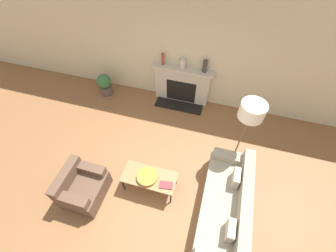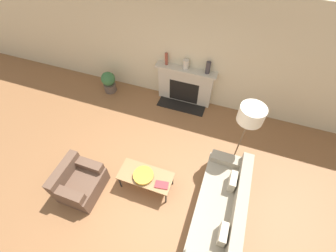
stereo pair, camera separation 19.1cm
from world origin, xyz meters
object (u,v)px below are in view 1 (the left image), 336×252
book (166,185)px  fireplace (182,85)px  mantel_vase_center_right (205,66)px  couch (226,206)px  potted_plant (105,84)px  bowl (147,177)px  mantel_vase_left (163,59)px  armchair_near (82,187)px  coffee_table (149,177)px  floor_lamp (251,113)px  mantel_vase_center_left (183,64)px

book → fireplace: bearing=89.2°
fireplace → mantel_vase_center_right: size_ratio=5.09×
couch → potted_plant: (-3.71, 2.50, 0.04)m
bowl → mantel_vase_center_right: size_ratio=1.30×
mantel_vase_left → armchair_near: bearing=-101.7°
mantel_vase_left → coffee_table: bearing=-78.8°
mantel_vase_left → potted_plant: 1.88m
fireplace → coffee_table: 2.73m
floor_lamp → potted_plant: 4.11m
bowl → mantel_vase_left: bearing=100.5°
mantel_vase_center_left → book: bearing=-81.8°
book → coffee_table: bearing=158.7°
armchair_near → mantel_vase_center_right: 3.81m
couch → coffee_table: bearing=-93.9°
bowl → mantel_vase_left: size_ratio=1.27×
floor_lamp → mantel_vase_center_right: floor_lamp is taller
book → mantel_vase_center_right: mantel_vase_center_right is taller
mantel_vase_left → mantel_vase_center_right: bearing=0.0°
fireplace → mantel_vase_center_left: (-0.02, 0.02, 0.66)m
couch → book: (-1.17, 0.02, 0.16)m
bowl → mantel_vase_left: 2.92m
bowl → floor_lamp: bearing=37.3°
armchair_near → mantel_vase_center_left: mantel_vase_center_left is taller
mantel_vase_left → mantel_vase_center_left: bearing=0.0°
mantel_vase_left → mantel_vase_center_right: 1.05m
armchair_near → floor_lamp: bearing=-58.5°
bowl → mantel_vase_center_right: mantel_vase_center_right is taller
fireplace → book: (0.39, -2.81, -0.07)m
book → potted_plant: (-2.54, 2.48, -0.12)m
coffee_table → mantel_vase_left: size_ratio=3.40×
couch → mantel_vase_left: size_ratio=6.83×
fireplace → bowl: bearing=-90.2°
armchair_near → potted_plant: bearing=18.0°
mantel_vase_center_right → mantel_vase_left: bearing=180.0°
book → mantel_vase_left: 3.07m
coffee_table → potted_plant: bearing=132.1°
book → mantel_vase_center_left: size_ratio=1.16×
mantel_vase_center_left → floor_lamp: bearing=-43.4°
coffee_table → potted_plant: (-2.17, 2.40, -0.07)m
couch → mantel_vase_left: (-2.09, 2.85, 0.93)m
bowl → coffee_table: bearing=45.9°
coffee_table → bowl: bearing=-134.1°
fireplace → mantel_vase_left: bearing=178.4°
mantel_vase_center_right → couch: bearing=-70.1°
fireplace → mantel_vase_left: 0.88m
fireplace → coffee_table: fireplace is taller
couch → potted_plant: couch is taller
armchair_near → bowl: armchair_near is taller
book → mantel_vase_left: size_ratio=0.87×
armchair_near → mantel_vase_left: bearing=-11.7°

